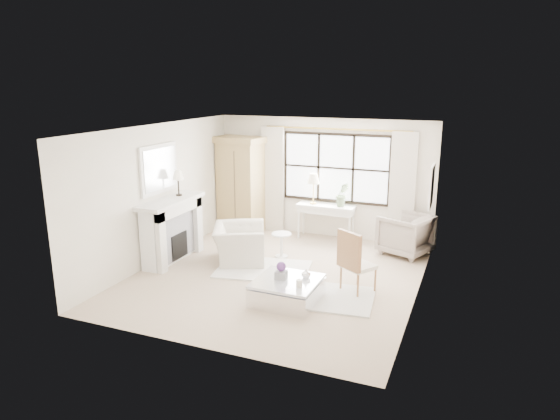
# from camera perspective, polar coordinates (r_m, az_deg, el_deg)

# --- Properties ---
(floor) EXTENTS (5.50, 5.50, 0.00)m
(floor) POSITION_cam_1_polar(r_m,az_deg,el_deg) (9.29, -0.34, -7.53)
(floor) COLOR #C0A88F
(floor) RESTS_ON ground
(ceiling) EXTENTS (5.50, 5.50, 0.00)m
(ceiling) POSITION_cam_1_polar(r_m,az_deg,el_deg) (8.64, -0.37, 9.30)
(ceiling) COLOR white
(ceiling) RESTS_ON ground
(wall_back) EXTENTS (5.00, 0.00, 5.00)m
(wall_back) POSITION_cam_1_polar(r_m,az_deg,el_deg) (11.40, 4.94, 3.68)
(wall_back) COLOR white
(wall_back) RESTS_ON ground
(wall_front) EXTENTS (5.00, 0.00, 5.00)m
(wall_front) POSITION_cam_1_polar(r_m,az_deg,el_deg) (6.52, -9.65, -4.86)
(wall_front) COLOR silver
(wall_front) RESTS_ON ground
(wall_left) EXTENTS (0.00, 5.50, 5.50)m
(wall_left) POSITION_cam_1_polar(r_m,az_deg,el_deg) (10.06, -13.64, 1.86)
(wall_left) COLOR silver
(wall_left) RESTS_ON ground
(wall_right) EXTENTS (0.00, 5.50, 5.50)m
(wall_right) POSITION_cam_1_polar(r_m,az_deg,el_deg) (8.27, 15.87, -1.02)
(wall_right) COLOR white
(wall_right) RESTS_ON ground
(window_pane) EXTENTS (2.40, 0.02, 1.50)m
(window_pane) POSITION_cam_1_polar(r_m,az_deg,el_deg) (11.25, 6.40, 4.80)
(window_pane) COLOR white
(window_pane) RESTS_ON wall_back
(window_frame) EXTENTS (2.50, 0.04, 1.50)m
(window_frame) POSITION_cam_1_polar(r_m,az_deg,el_deg) (11.24, 6.38, 4.79)
(window_frame) COLOR black
(window_frame) RESTS_ON wall_back
(curtain_rod) EXTENTS (3.30, 0.04, 0.04)m
(curtain_rod) POSITION_cam_1_polar(r_m,az_deg,el_deg) (11.08, 6.44, 9.18)
(curtain_rod) COLOR #A58539
(curtain_rod) RESTS_ON wall_back
(curtain_left) EXTENTS (0.55, 0.10, 2.47)m
(curtain_left) POSITION_cam_1_polar(r_m,az_deg,el_deg) (11.73, -0.84, 3.47)
(curtain_left) COLOR beige
(curtain_left) RESTS_ON ground
(curtain_right) EXTENTS (0.55, 0.10, 2.47)m
(curtain_right) POSITION_cam_1_polar(r_m,az_deg,el_deg) (10.94, 13.81, 2.23)
(curtain_right) COLOR beige
(curtain_right) RESTS_ON ground
(fireplace) EXTENTS (0.58, 1.66, 1.26)m
(fireplace) POSITION_cam_1_polar(r_m,az_deg,el_deg) (10.11, -12.35, -2.12)
(fireplace) COLOR silver
(fireplace) RESTS_ON ground
(mirror_frame) EXTENTS (0.05, 1.15, 0.95)m
(mirror_frame) POSITION_cam_1_polar(r_m,az_deg,el_deg) (9.95, -13.66, 4.60)
(mirror_frame) COLOR white
(mirror_frame) RESTS_ON wall_left
(mirror_glass) EXTENTS (0.02, 1.00, 0.80)m
(mirror_glass) POSITION_cam_1_polar(r_m,az_deg,el_deg) (9.94, -13.52, 4.59)
(mirror_glass) COLOR silver
(mirror_glass) RESTS_ON wall_left
(art_frame) EXTENTS (0.04, 0.62, 0.82)m
(art_frame) POSITION_cam_1_polar(r_m,az_deg,el_deg) (9.88, 16.92, 2.59)
(art_frame) COLOR silver
(art_frame) RESTS_ON wall_right
(art_canvas) EXTENTS (0.01, 0.52, 0.72)m
(art_canvas) POSITION_cam_1_polar(r_m,az_deg,el_deg) (9.88, 16.81, 2.60)
(art_canvas) COLOR beige
(art_canvas) RESTS_ON wall_right
(mantel_lamp) EXTENTS (0.22, 0.22, 0.51)m
(mantel_lamp) POSITION_cam_1_polar(r_m,az_deg,el_deg) (10.12, -11.59, 3.80)
(mantel_lamp) COLOR black
(mantel_lamp) RESTS_ON fireplace
(armoire) EXTENTS (1.22, 0.88, 2.24)m
(armoire) POSITION_cam_1_polar(r_m,az_deg,el_deg) (11.81, -4.54, 3.04)
(armoire) COLOR tan
(armoire) RESTS_ON floor
(console_table) EXTENTS (1.31, 0.47, 0.80)m
(console_table) POSITION_cam_1_polar(r_m,az_deg,el_deg) (11.30, 5.25, -1.37)
(console_table) COLOR silver
(console_table) RESTS_ON floor
(console_lamp) EXTENTS (0.28, 0.28, 0.69)m
(console_lamp) POSITION_cam_1_polar(r_m,az_deg,el_deg) (11.15, 3.85, 3.50)
(console_lamp) COLOR #B18C3D
(console_lamp) RESTS_ON console_table
(orchid_plant) EXTENTS (0.37, 0.34, 0.53)m
(orchid_plant) POSITION_cam_1_polar(r_m,az_deg,el_deg) (11.04, 7.12, 1.77)
(orchid_plant) COLOR #5C754E
(orchid_plant) RESTS_ON console_table
(side_table) EXTENTS (0.40, 0.40, 0.51)m
(side_table) POSITION_cam_1_polar(r_m,az_deg,el_deg) (10.13, 0.16, -3.63)
(side_table) COLOR silver
(side_table) RESTS_ON floor
(rug_left) EXTENTS (1.91, 1.51, 0.03)m
(rug_left) POSITION_cam_1_polar(r_m,az_deg,el_deg) (9.56, -1.93, -6.76)
(rug_left) COLOR white
(rug_left) RESTS_ON floor
(rug_right) EXTENTS (1.67, 1.32, 0.03)m
(rug_right) POSITION_cam_1_polar(r_m,az_deg,el_deg) (8.44, 5.29, -9.84)
(rug_right) COLOR silver
(rug_right) RESTS_ON floor
(club_armchair) EXTENTS (1.35, 1.42, 0.73)m
(club_armchair) POSITION_cam_1_polar(r_m,az_deg,el_deg) (9.93, -4.67, -3.86)
(club_armchair) COLOR beige
(club_armchair) RESTS_ON floor
(wingback_chair) EXTENTS (1.21, 1.19, 0.85)m
(wingback_chair) POSITION_cam_1_polar(r_m,az_deg,el_deg) (10.60, 14.15, -2.72)
(wingback_chair) COLOR gray
(wingback_chair) RESTS_ON floor
(french_chair) EXTENTS (0.67, 0.67, 1.08)m
(french_chair) POSITION_cam_1_polar(r_m,az_deg,el_deg) (8.61, 8.79, -7.30)
(french_chair) COLOR #A37044
(french_chair) RESTS_ON floor
(coffee_table) EXTENTS (1.01, 1.01, 0.38)m
(coffee_table) POSITION_cam_1_polar(r_m,az_deg,el_deg) (8.19, 0.81, -9.27)
(coffee_table) COLOR white
(coffee_table) RESTS_ON floor
(planter_box) EXTENTS (0.19, 0.19, 0.13)m
(planter_box) POSITION_cam_1_polar(r_m,az_deg,el_deg) (8.14, 0.14, -7.42)
(planter_box) COLOR gray
(planter_box) RESTS_ON coffee_table
(planter_flowers) EXTENTS (0.16, 0.16, 0.16)m
(planter_flowers) POSITION_cam_1_polar(r_m,az_deg,el_deg) (8.08, 0.14, -6.47)
(planter_flowers) COLOR #5A2F77
(planter_flowers) RESTS_ON planter_box
(pillar_candle) EXTENTS (0.10, 0.10, 0.12)m
(pillar_candle) POSITION_cam_1_polar(r_m,az_deg,el_deg) (7.83, 2.20, -8.39)
(pillar_candle) COLOR white
(pillar_candle) RESTS_ON coffee_table
(coffee_vase) EXTENTS (0.15, 0.15, 0.16)m
(coffee_vase) POSITION_cam_1_polar(r_m,az_deg,el_deg) (8.17, 2.99, -7.25)
(coffee_vase) COLOR white
(coffee_vase) RESTS_ON coffee_table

